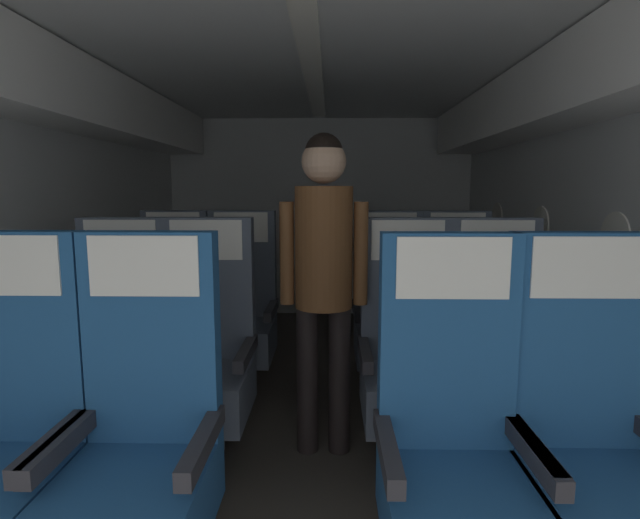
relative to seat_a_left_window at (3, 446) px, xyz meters
The scene contains 15 objects.
ground 1.51m from the seat_a_left_window, 47.68° to the left, with size 3.41×5.83×0.02m, color #3D3833.
fuselage_shell 1.91m from the seat_a_left_window, 53.40° to the left, with size 3.29×5.48×2.12m.
seat_a_left_window is the anchor object (origin of this frame).
seat_a_left_aisle 0.46m from the seat_a_left_window, ahead, with size 0.48×0.51×1.19m.
seat_a_right_aisle 1.90m from the seat_a_left_window, ahead, with size 0.48×0.51×1.19m.
seat_a_right_window 1.46m from the seat_a_left_window, ahead, with size 0.48×0.51×1.19m.
seat_b_left_window 0.86m from the seat_a_left_window, 89.02° to the left, with size 0.48×0.51×1.19m.
seat_b_left_aisle 0.97m from the seat_a_left_window, 62.60° to the left, with size 0.48×0.51×1.19m.
seat_b_right_aisle 2.09m from the seat_a_left_window, 24.77° to the left, with size 0.48×0.51×1.19m.
seat_b_right_window 1.69m from the seat_a_left_window, 30.90° to the left, with size 0.48×0.51×1.19m.
seat_c_left_window 1.74m from the seat_a_left_window, 89.89° to the left, with size 0.48×0.51×1.19m.
seat_c_left_aisle 1.79m from the seat_a_left_window, 74.87° to the left, with size 0.48×0.51×1.19m.
seat_c_right_aisle 2.57m from the seat_a_left_window, 41.95° to the left, with size 0.48×0.51×1.19m.
seat_c_right_window 2.26m from the seat_a_left_window, 49.73° to the left, with size 0.48×0.51×1.19m.
flight_attendant 1.45m from the seat_a_left_window, 40.79° to the left, with size 0.43×0.28×1.59m.
Camera 1 is at (0.11, 0.17, 1.32)m, focal length 27.86 mm.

